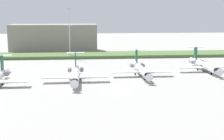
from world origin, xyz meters
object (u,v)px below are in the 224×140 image
(regional_jet_fourth, at_px, (141,69))
(regional_jet_fifth, at_px, (204,65))
(regional_jet_third, at_px, (75,74))
(antenna_mast, at_px, (70,38))

(regional_jet_fourth, bearing_deg, regional_jet_fifth, 14.66)
(regional_jet_third, height_order, antenna_mast, antenna_mast)
(regional_jet_third, relative_size, antenna_mast, 1.18)
(antenna_mast, bearing_deg, regional_jet_fifth, -38.28)
(regional_jet_fourth, xyz_separation_m, antenna_mast, (-28.85, 51.94, 8.33))
(regional_jet_third, xyz_separation_m, regional_jet_fifth, (52.59, 15.05, 0.00))
(regional_jet_third, bearing_deg, regional_jet_fifth, 15.97)
(regional_jet_third, distance_m, regional_jet_fourth, 26.02)
(regional_jet_third, height_order, regional_jet_fourth, same)
(regional_jet_fourth, relative_size, antenna_mast, 1.18)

